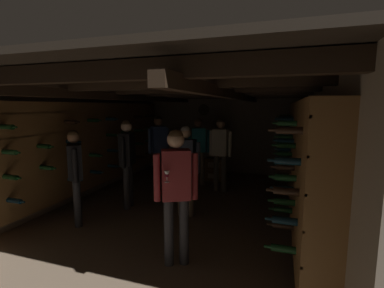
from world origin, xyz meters
The scene contains 11 objects.
ground_plane centered at (0.00, 0.00, 0.00)m, with size 8.40×8.40×0.00m, color #7A6651.
room_shell centered at (0.00, 0.27, 1.43)m, with size 4.72×6.52×2.41m.
wine_crate_stack centered at (0.15, 2.18, 0.30)m, with size 0.52×0.35×0.60m.
display_bottle centered at (0.18, 2.22, 0.74)m, with size 0.08×0.08×0.35m.
person_host_center centered at (0.20, -0.32, 0.98)m, with size 0.54×0.22×1.63m.
person_guest_mid_left centered at (-1.00, -0.29, 1.04)m, with size 0.38×0.53×1.71m.
person_guest_near_left centered at (-1.40, -1.24, 0.95)m, with size 0.39×0.43×1.59m.
person_guest_far_left centered at (-1.00, 1.12, 1.07)m, with size 0.39×0.45×1.75m.
person_guest_far_right centered at (0.47, 1.30, 1.03)m, with size 0.54×0.33×1.69m.
person_guest_near_right centered at (0.60, -1.80, 1.04)m, with size 0.49×0.42×1.70m.
person_guest_rear_center centered at (-0.15, 1.63, 1.02)m, with size 0.51×0.41×1.68m.
Camera 1 is at (1.79, -4.77, 1.98)m, focal length 25.41 mm.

